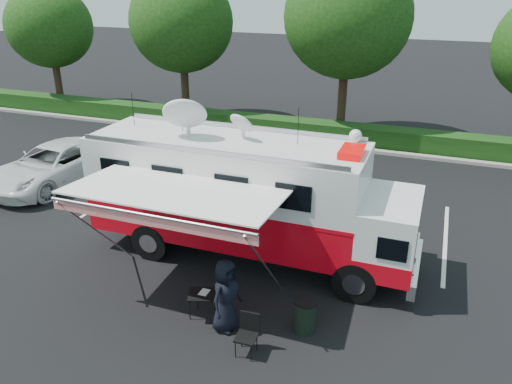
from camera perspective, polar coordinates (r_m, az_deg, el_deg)
ground_plane at (r=15.17m, az=-0.67°, el=-7.31°), size 120.00×120.00×0.00m
back_border at (r=25.45m, az=12.87°, el=16.70°), size 60.00×6.14×8.87m
stall_lines at (r=17.80m, az=1.32°, el=-2.37°), size 24.12×5.50×0.01m
command_truck at (r=14.30m, az=-1.01°, el=-0.51°), size 9.50×2.61×4.56m
awning at (r=12.01m, az=-9.60°, el=-0.55°), size 5.18×2.68×3.13m
white_suv at (r=21.89m, az=-21.76°, el=0.96°), size 3.14×5.93×1.59m
person at (r=12.43m, az=-3.37°, el=-15.21°), size 0.79×1.02×1.84m
folding_table at (r=12.40m, az=-5.82°, el=-11.67°), size 0.96×0.81×0.70m
folding_chair at (r=11.43m, az=-0.92°, el=-15.48°), size 0.48×0.50×0.97m
trash_bin at (r=12.16m, az=5.63°, el=-13.82°), size 0.55×0.55×0.83m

